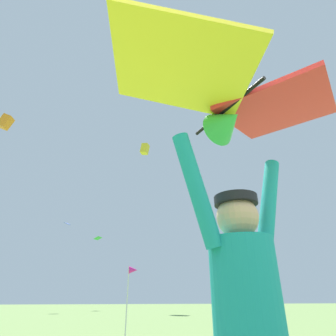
% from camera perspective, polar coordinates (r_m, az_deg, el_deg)
% --- Properties ---
extents(kite_flyer_person, '(0.80, 0.43, 1.92)m').
position_cam_1_polar(kite_flyer_person, '(1.56, 16.49, -29.93)').
color(kite_flyer_person, '#424751').
rests_on(kite_flyer_person, ground).
extents(held_stunt_kite, '(1.72, 1.16, 0.40)m').
position_cam_1_polar(held_stunt_kite, '(1.90, 13.14, 13.61)').
color(held_stunt_kite, black).
extents(distant_kite_yellow_mid_left, '(1.32, 1.18, 1.48)m').
position_cam_1_polar(distant_kite_yellow_mid_left, '(36.28, -4.78, 3.91)').
color(distant_kite_yellow_mid_left, yellow).
extents(distant_kite_blue_far_center, '(0.96, 0.98, 0.35)m').
position_cam_1_polar(distant_kite_blue_far_center, '(30.43, -19.94, -10.66)').
color(distant_kite_blue_far_center, blue).
extents(distant_kite_green_mid_right, '(0.80, 0.84, 0.43)m').
position_cam_1_polar(distant_kite_green_mid_right, '(34.27, -14.23, -13.75)').
color(distant_kite_green_mid_right, green).
extents(distant_kite_orange_overhead_distant, '(0.75, 0.56, 0.84)m').
position_cam_1_polar(distant_kite_orange_overhead_distant, '(17.01, -30.38, 8.15)').
color(distant_kite_orange_overhead_distant, orange).
extents(marker_flag, '(0.30, 0.24, 2.04)m').
position_cam_1_polar(marker_flag, '(9.73, -7.37, -20.94)').
color(marker_flag, silver).
rests_on(marker_flag, ground).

